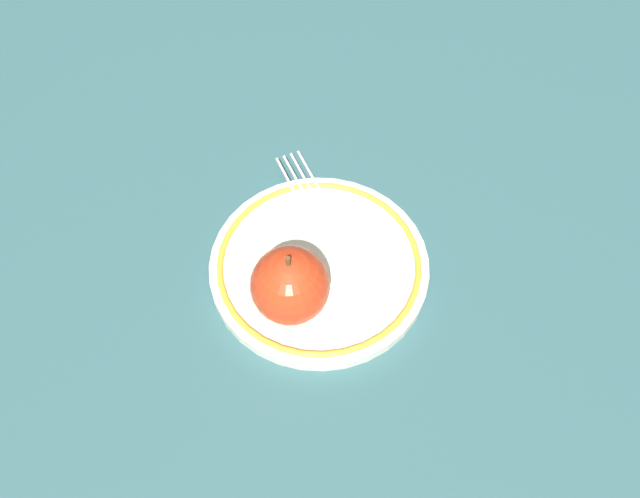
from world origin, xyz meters
The scene contains 4 objects.
ground_plane centered at (0.00, 0.00, 0.00)m, with size 2.00×2.00×0.00m, color #31595D.
plate centered at (0.00, 0.00, 0.01)m, with size 0.21×0.21×0.02m.
apple_red_whole centered at (0.01, 0.05, 0.05)m, with size 0.07×0.07×0.08m.
fork centered at (0.01, -0.04, 0.02)m, with size 0.13×0.14×0.00m.
Camera 1 is at (-0.11, 0.29, 0.51)m, focal length 35.00 mm.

